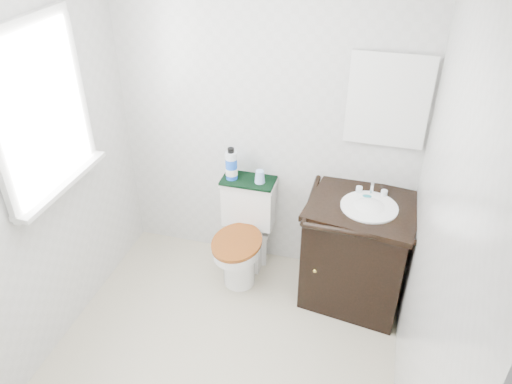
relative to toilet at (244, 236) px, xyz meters
The scene contains 13 objects.
floor 1.03m from the toilet, 84.41° to the right, with size 2.40×2.40×0.00m, color beige.
wall_back 0.90m from the toilet, 67.52° to the left, with size 2.40×2.40×0.00m, color silver.
wall_left 1.65m from the toilet, 136.00° to the right, with size 2.40×2.40×0.00m, color silver.
wall_right 1.77m from the toilet, 39.08° to the right, with size 2.40×2.40×0.00m, color silver.
window 1.72m from the toilet, 143.54° to the right, with size 0.02×0.70×0.90m, color white.
mirror 1.46m from the toilet, 12.66° to the left, with size 0.50×0.02×0.60m, color silver.
toilet is the anchor object (origin of this frame).
vanity 0.87m from the toilet, ahead, with size 0.80×0.71×0.92m.
trash_bin 0.22m from the toilet, 70.85° to the left, with size 0.24×0.21×0.30m.
towel 0.44m from the toilet, 90.00° to the left, with size 0.40×0.22×0.02m, color black.
mouthwash_bottle 0.57m from the toilet, 139.55° to the left, with size 0.09×0.09×0.25m.
cup 0.50m from the toilet, 49.19° to the left, with size 0.08×0.08×0.10m, color #95BAF5.
soap_bar 1.00m from the toilet, ahead, with size 0.07×0.05×0.02m, color #176570.
Camera 1 is at (0.80, -1.93, 2.67)m, focal length 35.00 mm.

